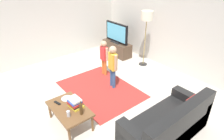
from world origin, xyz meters
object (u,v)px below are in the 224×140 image
at_px(child_center, 113,63).
at_px(book_stack, 75,103).
at_px(child_near_tv, 104,55).
at_px(floor_lamp, 147,19).
at_px(tv_remote, 57,103).
at_px(plate, 67,98).
at_px(tv_stand, 117,48).
at_px(coffee_table, 69,110).
at_px(soda_can, 68,114).
at_px(couch, 169,126).
at_px(bottle, 81,109).
at_px(tv, 117,33).

bearing_deg(child_center, book_stack, -67.15).
bearing_deg(child_near_tv, floor_lamp, 78.97).
xyz_separation_m(tv_remote, plate, (-0.02, 0.22, -0.00)).
bearing_deg(tv_stand, book_stack, -53.04).
distance_m(coffee_table, soda_can, 0.27).
bearing_deg(couch, bottle, -135.41).
height_order(child_center, book_stack, child_center).
relative_size(tv_stand, tv_remote, 7.06).
distance_m(couch, plate, 2.15).
relative_size(book_stack, tv_remote, 1.85).
bearing_deg(soda_can, tv_remote, 180.00).
bearing_deg(child_center, tv, 137.40).
relative_size(tv_stand, plate, 5.45).
relative_size(tv, plate, 5.00).
relative_size(couch, child_center, 1.52).
relative_size(tv_stand, couch, 0.67).
xyz_separation_m(child_near_tv, tv_remote, (0.99, -1.94, -0.22)).
bearing_deg(child_center, coffee_table, -70.36).
relative_size(child_near_tv, soda_can, 9.00).
relative_size(floor_lamp, child_center, 1.50).
distance_m(child_near_tv, coffee_table, 2.24).
distance_m(book_stack, plate, 0.36).
height_order(floor_lamp, tv_remote, floor_lamp).
height_order(tv_stand, child_near_tv, child_near_tv).
height_order(tv_stand, bottle, bottle).
xyz_separation_m(tv, floor_lamp, (1.21, 0.17, 0.70)).
relative_size(child_near_tv, bottle, 3.63).
relative_size(tv, soda_can, 9.17).
xyz_separation_m(tv_stand, coffee_table, (2.20, -3.11, 0.13)).
distance_m(child_near_tv, bottle, 2.34).
xyz_separation_m(tv_stand, tv, (-0.00, -0.02, 0.60)).
bearing_deg(couch, soda_can, -132.78).
height_order(tv_remote, plate, plate).
xyz_separation_m(tv, tv_remote, (1.92, -3.21, -0.42)).
relative_size(tv, tv_remote, 6.47).
bearing_deg(tv_stand, floor_lamp, 7.15).
xyz_separation_m(bottle, tv_remote, (-0.60, -0.22, -0.11)).
bearing_deg(soda_can, child_center, 114.73).
bearing_deg(child_near_tv, tv_stand, 125.90).
relative_size(tv_stand, book_stack, 3.81).
distance_m(child_center, bottle, 1.74).
xyz_separation_m(couch, child_center, (-2.07, 0.32, 0.42)).
bearing_deg(book_stack, tv, 127.15).
bearing_deg(bottle, child_near_tv, 132.65).
bearing_deg(bottle, couch, 44.59).
relative_size(child_center, bottle, 3.98).
xyz_separation_m(bottle, soda_can, (-0.10, -0.22, -0.06)).
bearing_deg(tv, plate, -57.57).
relative_size(book_stack, soda_can, 2.62).
distance_m(tv_remote, plate, 0.22).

